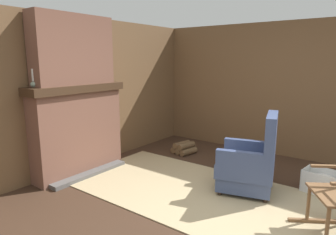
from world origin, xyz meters
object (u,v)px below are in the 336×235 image
(armchair, at_px, (250,165))
(storage_case, at_px, (79,79))
(firewood_stack, at_px, (184,148))
(oil_lamp_vase, at_px, (34,81))
(laundry_basket, at_px, (323,182))

(armchair, relative_size, storage_case, 3.85)
(armchair, bearing_deg, storage_case, 3.27)
(firewood_stack, bearing_deg, oil_lamp_vase, -108.56)
(armchair, distance_m, oil_lamp_vase, 3.01)
(armchair, height_order, laundry_basket, armchair)
(laundry_basket, height_order, oil_lamp_vase, oil_lamp_vase)
(laundry_basket, bearing_deg, oil_lamp_vase, -147.41)
(laundry_basket, relative_size, storage_case, 1.85)
(firewood_stack, distance_m, oil_lamp_vase, 2.81)
(laundry_basket, bearing_deg, storage_case, -157.15)
(armchair, relative_size, laundry_basket, 2.08)
(storage_case, bearing_deg, laundry_basket, 22.85)
(oil_lamp_vase, height_order, storage_case, oil_lamp_vase)
(firewood_stack, xyz_separation_m, storage_case, (-0.79, -1.66, 1.33))
(firewood_stack, relative_size, oil_lamp_vase, 1.73)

